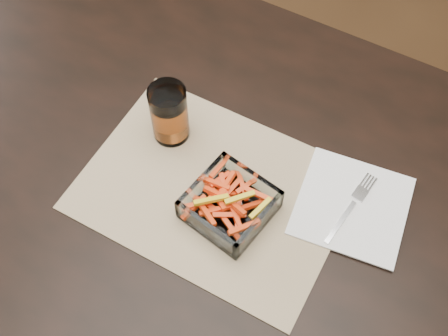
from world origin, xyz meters
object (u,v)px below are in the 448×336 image
at_px(tumbler, 169,115).
at_px(dining_table, 196,195).
at_px(fork, 352,206).
at_px(glass_bowl, 230,206).

bearing_deg(tumbler, dining_table, -32.76).
height_order(tumbler, fork, tumbler).
bearing_deg(dining_table, fork, 14.26).
xyz_separation_m(tumbler, fork, (0.35, 0.02, -0.05)).
xyz_separation_m(glass_bowl, tumbler, (-0.17, 0.09, 0.03)).
distance_m(tumbler, fork, 0.36).
distance_m(dining_table, fork, 0.30).
bearing_deg(fork, glass_bowl, -141.55).
distance_m(dining_table, glass_bowl, 0.15).
relative_size(tumbler, fork, 0.74).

